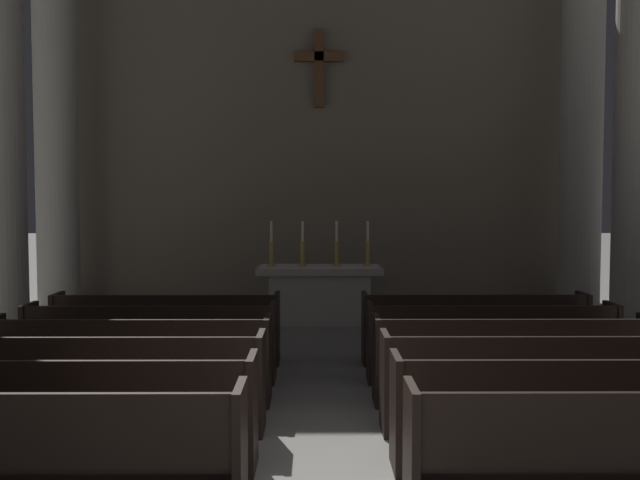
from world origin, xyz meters
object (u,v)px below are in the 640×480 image
object	(u,v)px
pew_left_row_5	(151,343)
column_left_fourth	(56,116)
pew_left_row_1	(25,454)
column_right_fourth	(582,117)
pew_right_row_1	(626,453)
pew_right_row_2	(576,412)
pew_left_row_3	(105,383)
altar	(320,293)
pew_left_row_2	(71,413)
candlestick_inner_right	(336,251)
pew_left_row_6	(167,328)
pew_right_row_3	(540,382)
pew_right_row_4	(513,360)
candlestick_inner_left	(303,251)
pew_left_row_4	(131,360)
pew_right_row_6	(474,328)
candlestick_outer_left	(271,251)
candlestick_outer_right	(368,251)
pew_right_row_5	(491,342)

from	to	relation	value
pew_left_row_5	column_left_fourth	bearing A→B (deg)	120.03
pew_left_row_1	column_right_fourth	xyz separation A→B (m)	(6.90, 8.65, 3.23)
pew_right_row_1	pew_right_row_2	size ratio (longest dim) A/B	1.00
pew_left_row_3	altar	xyz separation A→B (m)	(2.05, 6.05, 0.06)
pew_left_row_2	pew_right_row_1	xyz separation A→B (m)	(4.11, -0.95, 0.00)
pew_left_row_3	candlestick_inner_right	xyz separation A→B (m)	(2.35, 6.05, 0.79)
pew_left_row_5	altar	bearing A→B (deg)	63.60
pew_left_row_6	pew_right_row_3	xyz separation A→B (m)	(4.11, -2.86, 0.00)
pew_right_row_3	pew_right_row_4	xyz separation A→B (m)	(0.00, 0.95, 0.00)
pew_right_row_3	pew_left_row_6	bearing A→B (deg)	145.14
pew_left_row_6	candlestick_inner_left	distance (m)	3.72
pew_left_row_4	pew_right_row_4	world-z (taller)	same
pew_left_row_5	pew_right_row_6	distance (m)	4.22
pew_right_row_2	altar	size ratio (longest dim) A/B	1.36
pew_left_row_4	column_right_fourth	xyz separation A→B (m)	(6.90, 5.78, 3.23)
pew_left_row_1	pew_right_row_6	bearing A→B (deg)	49.26
pew_right_row_3	column_left_fourth	bearing A→B (deg)	135.68
pew_right_row_4	candlestick_inner_left	xyz separation A→B (m)	(-2.35, 5.09, 0.79)
pew_right_row_3	column_left_fourth	xyz separation A→B (m)	(-6.90, 6.74, 3.23)
pew_left_row_1	column_right_fourth	world-z (taller)	column_right_fourth
pew_right_row_1	pew_right_row_4	bearing A→B (deg)	90.00
pew_left_row_4	candlestick_outer_left	size ratio (longest dim) A/B	3.75
pew_right_row_2	candlestick_inner_left	size ratio (longest dim) A/B	3.75
pew_right_row_1	candlestick_outer_left	distance (m)	8.51
pew_left_row_1	pew_left_row_5	distance (m)	3.82
altar	candlestick_outer_left	xyz separation A→B (m)	(-0.85, -0.00, 0.74)
pew_left_row_1	pew_left_row_3	xyz separation A→B (m)	(0.00, 1.91, 0.00)
pew_right_row_4	column_left_fourth	xyz separation A→B (m)	(-6.90, 5.78, 3.23)
pew_right_row_3	candlestick_inner_right	size ratio (longest dim) A/B	3.75
pew_left_row_2	pew_right_row_3	world-z (taller)	same
pew_right_row_1	column_left_fourth	world-z (taller)	column_left_fourth
pew_left_row_6	column_left_fourth	distance (m)	5.77
candlestick_inner_right	candlestick_outer_right	xyz separation A→B (m)	(0.55, 0.00, 0.00)
pew_left_row_2	column_left_fourth	xyz separation A→B (m)	(-2.79, 7.69, 3.23)
candlestick_outer_right	column_left_fourth	bearing A→B (deg)	173.09
column_right_fourth	pew_left_row_6	bearing A→B (deg)	-150.68
pew_left_row_1	candlestick_inner_left	bearing A→B (deg)	77.56
pew_left_row_2	pew_right_row_3	bearing A→B (deg)	13.07
pew_left_row_4	pew_right_row_5	distance (m)	4.22
pew_left_row_1	pew_left_row_5	world-z (taller)	same
pew_right_row_2	column_right_fourth	world-z (taller)	column_right_fourth
pew_right_row_4	column_right_fourth	world-z (taller)	column_right_fourth
pew_left_row_6	pew_right_row_5	world-z (taller)	same
pew_right_row_4	pew_right_row_5	world-z (taller)	same
candlestick_outer_left	candlestick_inner_left	xyz separation A→B (m)	(0.55, 0.00, 0.00)
candlestick_inner_left	column_left_fourth	bearing A→B (deg)	171.37
pew_left_row_2	candlestick_inner_right	xyz separation A→B (m)	(2.35, 7.00, 0.79)
pew_right_row_2	pew_right_row_4	distance (m)	1.91
candlestick_outer_left	column_right_fourth	bearing A→B (deg)	6.91
pew_right_row_5	candlestick_inner_right	size ratio (longest dim) A/B	3.75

